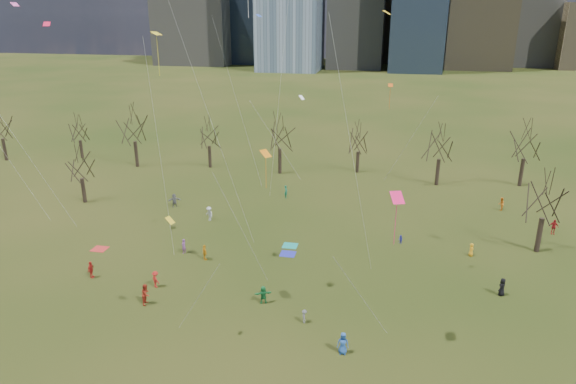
% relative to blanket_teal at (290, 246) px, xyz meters
% --- Properties ---
extents(ground, '(500.00, 500.00, 0.00)m').
position_rel_blanket_teal_xyz_m(ground, '(0.19, -14.08, -0.01)').
color(ground, black).
rests_on(ground, ground).
extents(bare_tree_row, '(113.04, 29.80, 9.50)m').
position_rel_blanket_teal_xyz_m(bare_tree_row, '(0.10, 23.14, 6.10)').
color(bare_tree_row, black).
rests_on(bare_tree_row, ground).
extents(blanket_teal, '(1.60, 1.50, 0.03)m').
position_rel_blanket_teal_xyz_m(blanket_teal, '(0.00, 0.00, 0.00)').
color(blanket_teal, teal).
rests_on(blanket_teal, ground).
extents(blanket_navy, '(1.60, 1.50, 0.03)m').
position_rel_blanket_teal_xyz_m(blanket_navy, '(0.16, -2.04, 0.00)').
color(blanket_navy, '#252BB1').
rests_on(blanket_navy, ground).
extents(blanket_crimson, '(1.60, 1.50, 0.03)m').
position_rel_blanket_teal_xyz_m(blanket_crimson, '(-20.07, -4.93, 0.00)').
color(blanket_crimson, red).
rests_on(blanket_crimson, ground).
extents(person_0, '(0.91, 0.63, 1.78)m').
position_rel_blanket_teal_xyz_m(person_0, '(7.54, -17.63, 0.87)').
color(person_0, '#2552A2').
rests_on(person_0, ground).
extents(person_2, '(0.79, 0.98, 1.91)m').
position_rel_blanket_teal_xyz_m(person_2, '(-10.06, -14.11, 0.94)').
color(person_2, '#9E2416').
rests_on(person_2, ground).
extents(person_3, '(0.63, 0.86, 1.20)m').
position_rel_blanket_teal_xyz_m(person_3, '(4.03, -14.21, 0.58)').
color(person_3, '#5C5C61').
rests_on(person_3, ground).
extents(person_4, '(0.96, 1.01, 1.68)m').
position_rel_blanket_teal_xyz_m(person_4, '(-7.98, -5.06, 0.83)').
color(person_4, orange).
rests_on(person_4, ground).
extents(person_5, '(1.60, 1.06, 1.65)m').
position_rel_blanket_teal_xyz_m(person_5, '(-0.02, -11.94, 0.81)').
color(person_5, '#197437').
rests_on(person_5, ground).
extents(person_6, '(0.94, 0.98, 1.70)m').
position_rel_blanket_teal_xyz_m(person_6, '(20.79, -6.40, 0.83)').
color(person_6, black).
rests_on(person_6, ground).
extents(person_7, '(0.54, 0.67, 1.62)m').
position_rel_blanket_teal_xyz_m(person_7, '(-10.72, -4.00, 0.79)').
color(person_7, '#84478E').
rests_on(person_7, ground).
extents(person_8, '(0.60, 0.62, 1.01)m').
position_rel_blanket_teal_xyz_m(person_8, '(11.87, 2.94, 0.49)').
color(person_8, '#2928B1').
rests_on(person_8, ground).
extents(person_9, '(1.32, 1.19, 1.77)m').
position_rel_blanket_teal_xyz_m(person_9, '(-11.17, 5.20, 0.87)').
color(person_9, silver).
rests_on(person_9, ground).
extents(person_10, '(1.07, 0.49, 1.78)m').
position_rel_blanket_teal_xyz_m(person_10, '(29.14, 9.18, 0.88)').
color(person_10, '#AC181C').
rests_on(person_10, ground).
extents(person_11, '(1.73, 1.27, 1.81)m').
position_rel_blanket_teal_xyz_m(person_11, '(-17.22, 8.66, 0.89)').
color(person_11, slate).
rests_on(person_11, ground).
extents(person_12, '(0.49, 0.73, 1.44)m').
position_rel_blanket_teal_xyz_m(person_12, '(19.12, 1.36, 0.70)').
color(person_12, orange).
rests_on(person_12, ground).
extents(person_13, '(0.53, 0.71, 1.77)m').
position_rel_blanket_teal_xyz_m(person_13, '(-3.57, 15.02, 0.87)').
color(person_13, '#197453').
rests_on(person_13, ground).
extents(person_14, '(0.88, 1.00, 1.73)m').
position_rel_blanket_teal_xyz_m(person_14, '(24.61, 15.87, 0.85)').
color(person_14, orange).
rests_on(person_14, ground).
extents(person_15, '(1.21, 1.11, 1.63)m').
position_rel_blanket_teal_xyz_m(person_15, '(-10.51, -11.25, 0.80)').
color(person_15, '#B21E19').
rests_on(person_15, ground).
extents(person_16, '(0.44, 1.01, 1.70)m').
position_rel_blanket_teal_xyz_m(person_16, '(-17.41, -10.79, 0.83)').
color(person_16, '#B21E19').
rests_on(person_16, ground).
extents(kites_airborne, '(68.98, 48.08, 24.86)m').
position_rel_blanket_teal_xyz_m(kites_airborne, '(1.34, -2.39, 12.74)').
color(kites_airborne, orange).
rests_on(kites_airborne, ground).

